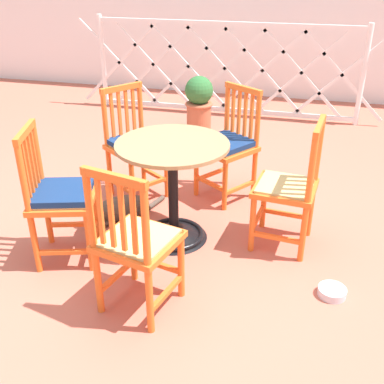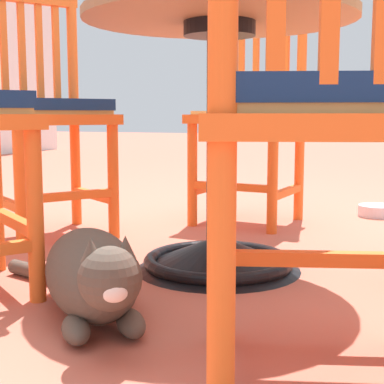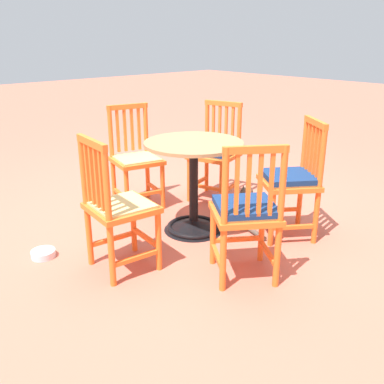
{
  "view_description": "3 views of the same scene",
  "coord_description": "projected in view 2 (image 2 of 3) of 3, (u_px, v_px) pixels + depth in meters",
  "views": [
    {
      "loc": [
        0.91,
        -2.53,
        1.84
      ],
      "look_at": [
        0.23,
        0.07,
        0.45
      ],
      "focal_mm": 43.36,
      "sensor_mm": 36.0,
      "label": 1
    },
    {
      "loc": [
        -1.49,
        -0.33,
        0.45
      ],
      "look_at": [
        -0.01,
        0.24,
        0.24
      ],
      "focal_mm": 54.09,
      "sensor_mm": 36.0,
      "label": 2
    },
    {
      "loc": [
        2.24,
        2.55,
        1.49
      ],
      "look_at": [
        0.18,
        0.29,
        0.38
      ],
      "focal_mm": 40.53,
      "sensor_mm": 36.0,
      "label": 3
    }
  ],
  "objects": [
    {
      "name": "orange_chair_at_corner",
      "position": [
        47.0,
        115.0,
        2.12
      ],
      "size": [
        0.56,
        0.56,
        0.91
      ],
      "color": "orange",
      "rests_on": "ground_plane"
    },
    {
      "name": "orange_chair_tucked_in",
      "position": [
        333.0,
        116.0,
        0.9
      ],
      "size": [
        0.5,
        0.5,
        0.91
      ],
      "color": "orange",
      "rests_on": "ground_plane"
    },
    {
      "name": "orange_chair_near_fence",
      "position": [
        251.0,
        118.0,
        2.4
      ],
      "size": [
        0.44,
        0.44,
        0.91
      ],
      "color": "orange",
      "rests_on": "ground_plane"
    },
    {
      "name": "pet_water_bowl",
      "position": [
        378.0,
        211.0,
        2.57
      ],
      "size": [
        0.17,
        0.17,
        0.05
      ],
      "primitive_type": "cylinder",
      "color": "silver",
      "rests_on": "ground_plane"
    },
    {
      "name": "tabby_cat",
      "position": [
        93.0,
        277.0,
        1.27
      ],
      "size": [
        0.49,
        0.6,
        0.23
      ],
      "color": "#4C4238",
      "rests_on": "ground_plane"
    },
    {
      "name": "ground_plane",
      "position": [
        276.0,
        282.0,
        1.56
      ],
      "size": [
        24.0,
        24.0,
        0.0
      ],
      "primitive_type": "plane",
      "color": "#BC604C"
    },
    {
      "name": "cafe_table",
      "position": [
        219.0,
        173.0,
        1.65
      ],
      "size": [
        0.76,
        0.76,
        0.73
      ],
      "color": "black",
      "rests_on": "ground_plane"
    }
  ]
}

